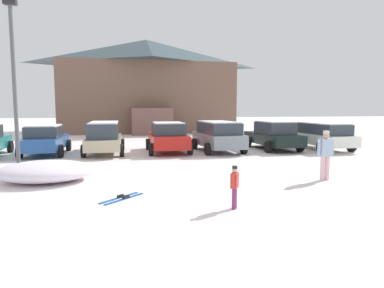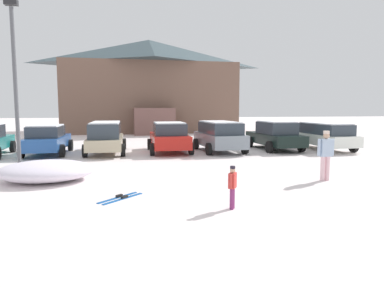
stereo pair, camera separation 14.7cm
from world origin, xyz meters
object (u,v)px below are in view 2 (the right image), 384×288
Objects in this scene: pair_of_skis at (121,198)px; plowed_snow_pile at (47,171)px; skier_child_in_red_jacket at (232,185)px; parked_red_sedan at (169,137)px; skier_adult_in_blue_parka at (326,153)px; parked_blue_hatchback at (47,139)px; lamp_post at (15,79)px; parked_beige_suv at (106,136)px; ski_lodge at (149,85)px; parked_black_sedan at (275,135)px; parked_white_suv at (324,135)px; parked_grey_wagon at (219,135)px.

plowed_snow_pile is at bearing 133.47° from pair_of_skis.
skier_child_in_red_jacket is at bearing -37.97° from plowed_snow_pile.
skier_adult_in_blue_parka is (4.46, -8.14, 0.11)m from parked_red_sedan.
pair_of_skis is at bearing -66.34° from parked_blue_hatchback.
lamp_post reaches higher than pair_of_skis.
parked_beige_suv is 3.95× the size of pair_of_skis.
ski_lodge is at bearing 100.58° from skier_adult_in_blue_parka.
skier_adult_in_blue_parka is at bearing -8.93° from plowed_snow_pile.
pair_of_skis is at bearing -47.69° from lamp_post.
parked_black_sedan is (12.53, 0.05, 0.04)m from parked_blue_hatchback.
parked_black_sedan is at bearing 169.75° from parked_white_suv.
parked_red_sedan is at bearing -88.83° from ski_lodge.
parked_white_suv reaches higher than plowed_snow_pile.
skier_adult_in_blue_parka is 0.27× the size of lamp_post.
plowed_snow_pile is at bearing -147.79° from parked_black_sedan.
ski_lodge is 20.61m from parked_white_suv.
parked_blue_hatchback is at bearing 103.39° from plowed_snow_pile.
ski_lodge is at bearing 80.21° from parked_beige_suv.
plowed_snow_pile is at bearing 171.07° from skier_adult_in_blue_parka.
parked_grey_wagon reaches higher than plowed_snow_pile.
parked_red_sedan reaches higher than parked_white_suv.
parked_beige_suv is at bearing 177.82° from parked_white_suv.
parked_beige_suv is 4.58× the size of skier_child_in_red_jacket.
skier_child_in_red_jacket is (0.50, -10.78, -0.24)m from parked_red_sedan.
skier_adult_in_blue_parka is 9.32m from plowed_snow_pile.
lamp_post is at bearing 132.31° from pair_of_skis.
ski_lodge is at bearing 99.94° from parked_grey_wagon.
parked_beige_suv reaches higher than parked_blue_hatchback.
parked_grey_wagon is 3.61× the size of pair_of_skis.
parked_red_sedan is at bearing 54.74° from plowed_snow_pile.
parked_beige_suv is 2.88× the size of skier_adult_in_blue_parka.
skier_adult_in_blue_parka reaches higher than parked_red_sedan.
skier_child_in_red_jacket is at bearing -117.39° from parked_black_sedan.
parked_beige_suv is 3.38m from parked_red_sedan.
parked_grey_wagon reaches higher than parked_black_sedan.
parked_black_sedan reaches higher than pair_of_skis.
pair_of_skis is (-2.70, 1.41, -0.57)m from skier_child_in_red_jacket.
parked_blue_hatchback is 12.53m from parked_black_sedan.
skier_adult_in_blue_parka is 0.54× the size of plowed_snow_pile.
ski_lodge reaches higher than skier_adult_in_blue_parka.
parked_beige_suv reaches higher than skier_child_in_red_jacket.
parked_blue_hatchback is at bearing -179.72° from parked_beige_suv.
parked_grey_wagon is at bearing -173.51° from parked_black_sedan.
parked_white_suv is (2.79, -0.50, 0.02)m from parked_black_sedan.
parked_grey_wagon is at bearing 102.02° from skier_adult_in_blue_parka.
plowed_snow_pile is (-4.37, -24.33, -4.40)m from ski_lodge.
skier_adult_in_blue_parka is at bearing -120.00° from parked_white_suv.
ski_lodge is 5.64× the size of plowed_snow_pile.
parked_red_sedan is 1.38× the size of plowed_snow_pile.
parked_black_sedan is at bearing 0.21° from parked_beige_suv.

